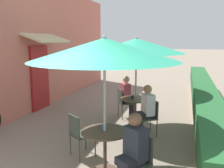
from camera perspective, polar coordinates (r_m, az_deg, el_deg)
name	(u,v)px	position (r m, az deg, el deg)	size (l,w,h in m)	color
cafe_facade_wall	(42,46)	(8.94, -15.78, 8.42)	(0.98, 11.39, 4.20)	#C66B5B
planter_hedge	(203,100)	(7.81, 20.05, -3.52)	(0.60, 10.39, 1.01)	tan
patio_table_near	(105,141)	(4.44, -1.63, -12.97)	(0.82, 0.82, 0.75)	brown
patio_umbrella_near	(104,50)	(4.09, -1.74, 7.86)	(2.48, 2.48, 2.37)	#B7B7BC
cafe_chair_near_left	(138,158)	(3.98, 5.99, -16.56)	(0.56, 0.56, 0.87)	#384238
seated_patron_near_left	(133,150)	(3.84, 4.79, -14.78)	(0.49, 0.51, 1.25)	#23232D
cafe_chair_near_right	(79,132)	(5.00, -7.53, -10.84)	(0.56, 0.56, 0.87)	#384238
coffee_cup_near	(104,127)	(4.42, -1.93, -9.81)	(0.07, 0.07, 0.09)	teal
patio_table_mid	(135,105)	(6.72, 5.38, -4.91)	(0.82, 0.82, 0.75)	brown
patio_umbrella_mid	(136,46)	(6.49, 5.61, 8.68)	(2.48, 2.48, 2.37)	#B7B7BC
cafe_chair_mid_left	(150,115)	(6.10, 8.67, -6.98)	(0.55, 0.55, 0.87)	#384238
seated_patron_mid_left	(146,108)	(6.01, 7.75, -5.53)	(0.51, 0.49, 1.25)	#23232D
cafe_chair_mid_right	(124,101)	(7.39, 2.66, -3.83)	(0.55, 0.55, 0.87)	#384238
seated_patron_mid_right	(127,95)	(7.39, 3.50, -2.48)	(0.51, 0.49, 1.25)	#23232D
coffee_cup_mid	(132,97)	(6.65, 4.69, -2.98)	(0.07, 0.07, 0.09)	#232328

